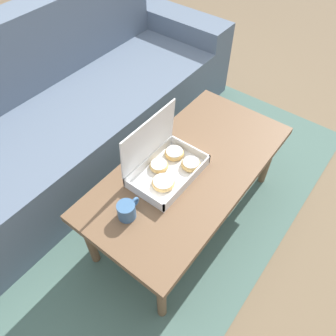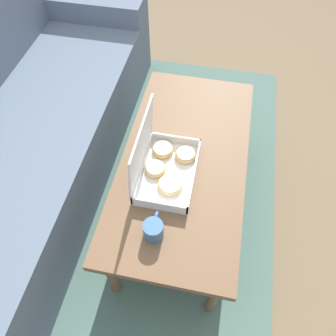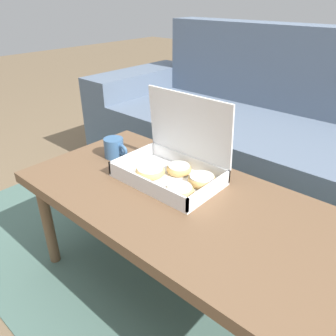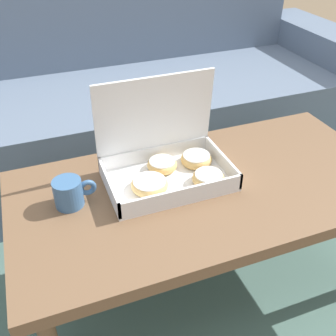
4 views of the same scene
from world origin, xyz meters
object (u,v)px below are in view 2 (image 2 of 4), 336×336
object	(u,v)px
coffee_table	(184,164)
pastry_box	(164,164)
couch	(12,147)
coffee_mug	(153,229)

from	to	relation	value
coffee_table	pastry_box	world-z (taller)	pastry_box
couch	coffee_table	world-z (taller)	couch
pastry_box	coffee_mug	world-z (taller)	pastry_box
couch	pastry_box	bearing A→B (deg)	-95.88
coffee_mug	pastry_box	bearing A→B (deg)	4.61
couch	coffee_mug	xyz separation A→B (m)	(-0.40, -0.87, 0.19)
coffee_table	coffee_mug	world-z (taller)	coffee_mug
coffee_table	pastry_box	size ratio (longest dim) A/B	3.15
pastry_box	coffee_mug	xyz separation A→B (m)	(-0.31, -0.02, -0.01)
pastry_box	coffee_mug	size ratio (longest dim) A/B	3.10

